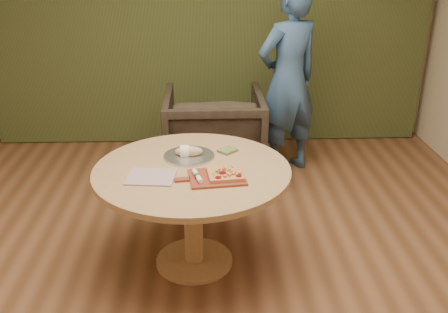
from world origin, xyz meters
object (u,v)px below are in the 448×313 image
flatbread_pizza (225,174)px  cutlery_roll (197,176)px  armchair (214,131)px  person_standing (288,80)px  serving_tray (189,156)px  bread_roll (188,151)px  pedestal_table (193,187)px  pizza_paddle (215,177)px

flatbread_pizza → cutlery_roll: size_ratio=1.24×
armchair → person_standing: 0.85m
armchair → person_standing: (0.71, 0.14, 0.45)m
flatbread_pizza → cutlery_roll: 0.18m
serving_tray → person_standing: person_standing is taller
serving_tray → bread_roll: 0.04m
cutlery_roll → person_standing: person_standing is taller
pedestal_table → bread_roll: 0.26m
cutlery_roll → armchair: (0.13, 1.65, -0.31)m
flatbread_pizza → person_standing: (0.67, 1.75, 0.15)m
pedestal_table → armchair: bearing=83.3°
cutlery_roll → person_standing: bearing=49.1°
cutlery_roll → serving_tray: bearing=84.0°
pedestal_table → flatbread_pizza: 0.31m
cutlery_roll → armchair: size_ratio=0.21×
flatbread_pizza → armchair: size_ratio=0.26×
cutlery_roll → bread_roll: (-0.07, 0.38, 0.01)m
armchair → person_standing: person_standing is taller
pedestal_table → person_standing: size_ratio=0.71×
serving_tray → person_standing: bearing=57.2°
bread_roll → armchair: bearing=80.8°
pizza_paddle → person_standing: bearing=60.5°
pedestal_table → person_standing: bearing=61.0°
person_standing → flatbread_pizza: bearing=40.9°
pizza_paddle → armchair: (0.02, 1.62, -0.28)m
cutlery_roll → pedestal_table: bearing=86.2°
bread_roll → serving_tray: bearing=-0.0°
serving_tray → armchair: size_ratio=0.37×
serving_tray → bread_roll: bread_roll is taller
pedestal_table → person_standing: (0.88, 1.60, 0.32)m
flatbread_pizza → serving_tray: bearing=125.1°
pizza_paddle → armchair: 1.65m
serving_tray → pedestal_table: bearing=-82.7°
pedestal_table → pizza_paddle: (0.15, -0.17, 0.15)m
pizza_paddle → flatbread_pizza: bearing=2.7°
pizza_paddle → bread_roll: (-0.18, 0.35, 0.04)m
bread_roll → armchair: size_ratio=0.20×
flatbread_pizza → bread_roll: 0.42m
armchair → cutlery_roll: bearing=84.9°
pizza_paddle → flatbread_pizza: (0.06, 0.01, 0.02)m
bread_roll → pizza_paddle: bearing=-62.4°
serving_tray → bread_roll: (-0.01, 0.00, 0.04)m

